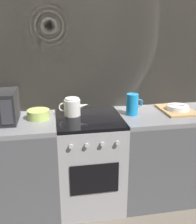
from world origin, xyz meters
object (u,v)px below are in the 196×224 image
object	(u,v)px
mixing_bowl	(38,114)
pitcher	(132,104)
kettle	(72,107)
dish_pile	(177,109)
stove_unit	(90,162)

from	to	relation	value
mixing_bowl	pitcher	size ratio (longest dim) A/B	1.00
mixing_bowl	pitcher	world-z (taller)	pitcher
kettle	pitcher	size ratio (longest dim) A/B	1.42
kettle	dish_pile	bearing A→B (deg)	-3.45
mixing_bowl	kettle	bearing A→B (deg)	7.10
mixing_bowl	dish_pile	xyz separation A→B (m)	(1.33, -0.02, -0.02)
dish_pile	mixing_bowl	bearing A→B (deg)	179.02
kettle	dish_pile	xyz separation A→B (m)	(1.02, -0.06, -0.06)
stove_unit	mixing_bowl	size ratio (longest dim) A/B	4.50
pitcher	stove_unit	bearing A→B (deg)	-177.40
mixing_bowl	pitcher	xyz separation A→B (m)	(0.86, -0.04, 0.06)
stove_unit	kettle	xyz separation A→B (m)	(-0.14, 0.10, 0.53)
stove_unit	pitcher	distance (m)	0.69
mixing_bowl	dish_pile	size ratio (longest dim) A/B	0.50
mixing_bowl	pitcher	bearing A→B (deg)	-2.85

